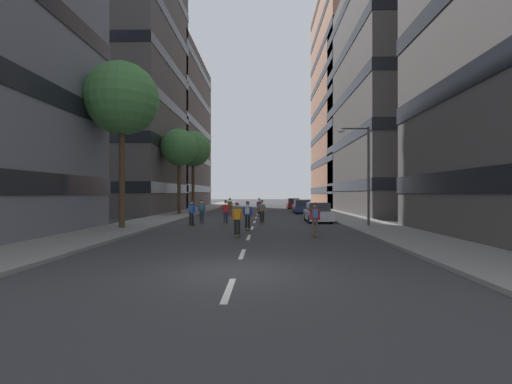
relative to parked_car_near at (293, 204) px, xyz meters
The scene contains 24 objects.
ground_plane 12.52m from the parked_car_near, 113.56° to the right, with size 188.27×188.27×0.00m, color #333335.
sidewalk_left 15.07m from the parked_car_near, 149.95° to the right, with size 3.68×86.29×0.14m, color gray.
sidewalk_right 8.15m from the parked_car_near, 68.05° to the right, with size 3.68×86.29×0.14m, color gray.
lane_markings 11.06m from the parked_car_near, 116.92° to the right, with size 0.16×72.20×0.01m.
building_left_mid 29.25m from the parked_car_near, 151.66° to the right, with size 13.54×16.49×33.12m.
building_left_far 25.48m from the parked_car_near, 163.25° to the left, with size 13.54×22.14×24.98m.
building_right_mid 20.40m from the parked_car_near, 45.13° to the right, with size 13.54×22.17×25.41m.
building_right_far 22.06m from the parked_car_near, 29.27° to the left, with size 13.54×23.09×36.45m.
parked_car_near is the anchor object (origin of this frame).
parked_car_mid 12.02m from the parked_car_near, 90.00° to the right, with size 1.82×4.40×1.52m.
parked_car_far 24.75m from the parked_car_near, 90.00° to the right, with size 1.82×4.40×1.52m.
street_tree_near 17.38m from the parked_car_near, 145.00° to the right, with size 4.37×4.37×9.77m.
street_tree_mid 34.54m from the parked_car_near, 112.72° to the right, with size 4.49×4.49×10.26m.
street_tree_far 21.80m from the parked_car_near, 128.61° to the right, with size 3.81×3.81×8.78m.
streetlamp_right 29.58m from the parked_car_near, 85.50° to the right, with size 2.13×0.30×6.50m.
skater_0 28.13m from the parked_car_near, 104.42° to the right, with size 0.56×0.92×1.78m.
skater_1 34.56m from the parked_car_near, 92.61° to the right, with size 0.54×0.91×1.78m.
skater_2 17.88m from the parked_car_near, 115.89° to the right, with size 0.55×0.92×1.78m.
skater_3 26.50m from the parked_car_near, 99.54° to the right, with size 0.53×0.90×1.78m.
skater_4 27.82m from the parked_car_near, 108.68° to the right, with size 0.56×0.92×1.78m.
skater_5 34.93m from the parked_car_near, 99.24° to the right, with size 0.53×0.90×1.78m.
skater_6 17.46m from the parked_car_near, 105.78° to the right, with size 0.55×0.91×1.78m.
skater_7 31.45m from the parked_car_near, 99.59° to the right, with size 0.54×0.91×1.78m.
skater_8 30.00m from the parked_car_near, 107.92° to the right, with size 0.56×0.92×1.78m.
Camera 1 is at (0.85, -10.41, 2.26)m, focal length 25.33 mm.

